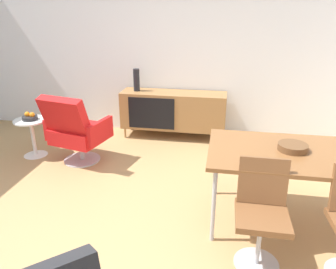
% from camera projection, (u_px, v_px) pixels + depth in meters
% --- Properties ---
extents(ground_plane, '(8.32, 8.32, 0.00)m').
position_uv_depth(ground_plane, '(124.00, 224.00, 3.10)').
color(ground_plane, tan).
extents(wall_back, '(6.80, 0.12, 2.80)m').
position_uv_depth(wall_back, '(170.00, 44.00, 4.96)').
color(wall_back, white).
rests_on(wall_back, ground_plane).
extents(sideboard, '(1.60, 0.45, 0.72)m').
position_uv_depth(sideboard, '(173.00, 110.00, 5.02)').
color(sideboard, olive).
rests_on(sideboard, ground_plane).
extents(vase_cobalt, '(0.10, 0.10, 0.34)m').
position_uv_depth(vase_cobalt, '(136.00, 80.00, 4.95)').
color(vase_cobalt, black).
rests_on(vase_cobalt, sideboard).
extents(dining_table, '(1.60, 0.90, 0.74)m').
position_uv_depth(dining_table, '(299.00, 156.00, 2.88)').
color(dining_table, brown).
rests_on(dining_table, ground_plane).
extents(wooden_bowl_on_table, '(0.26, 0.26, 0.06)m').
position_uv_depth(wooden_bowl_on_table, '(293.00, 147.00, 2.89)').
color(wooden_bowl_on_table, brown).
rests_on(wooden_bowl_on_table, dining_table).
extents(dining_chair_front_left, '(0.40, 0.43, 0.86)m').
position_uv_depth(dining_chair_front_left, '(262.00, 210.00, 2.51)').
color(dining_chair_front_left, brown).
rests_on(dining_chair_front_left, ground_plane).
extents(lounge_chair_red, '(0.81, 0.77, 0.95)m').
position_uv_depth(lounge_chair_red, '(76.00, 129.00, 4.16)').
color(lounge_chair_red, red).
rests_on(lounge_chair_red, ground_plane).
extents(side_table_round, '(0.44, 0.44, 0.52)m').
position_uv_depth(side_table_round, '(32.00, 133.00, 4.43)').
color(side_table_round, white).
rests_on(side_table_round, ground_plane).
extents(fruit_bowl, '(0.20, 0.20, 0.11)m').
position_uv_depth(fruit_bowl, '(30.00, 117.00, 4.34)').
color(fruit_bowl, '#262628').
rests_on(fruit_bowl, side_table_round).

